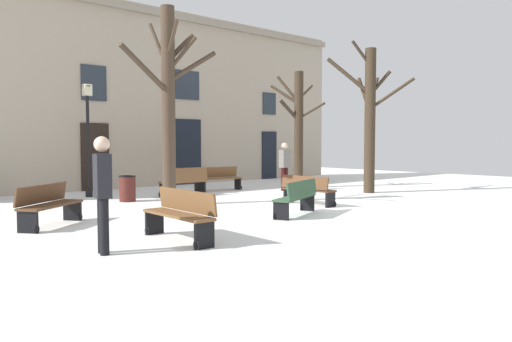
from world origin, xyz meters
The scene contains 15 objects.
ground_plane centered at (0.00, 0.00, 0.00)m, with size 32.36×32.36×0.00m, color white.
building_facade centered at (-0.02, 7.99, 3.54)m, with size 20.22×0.60×6.99m.
tree_center centered at (4.03, 3.70, 2.35)m, with size 2.04×2.19×4.40m.
tree_left_of_center centered at (-2.49, 2.35, 2.90)m, with size 2.88×2.02×5.42m.
tree_foreground centered at (4.46, 0.75, 2.66)m, with size 2.40×2.48×5.16m.
streetlamp centered at (-3.31, 5.82, 2.22)m, with size 0.30×0.30×3.62m.
litter_bin centered at (-2.95, 3.92, 0.38)m, with size 0.50×0.50×0.76m.
bench_far_corner centered at (-4.99, -2.04, 0.48)m, with size 0.49×1.87×0.90m.
bench_by_litter_bin centered at (0.39, -0.15, 0.43)m, with size 0.54×1.66×0.82m.
bench_back_to_back_left centered at (-0.90, 4.05, 0.46)m, with size 1.61×0.54×0.92m.
bench_back_to_back_right centered at (-6.20, 1.02, 0.45)m, with size 1.65×1.44×0.87m.
bench_facing_shops centered at (-1.23, -1.31, 0.44)m, with size 1.84×1.08×0.84m.
bench_near_lamp centered at (0.99, 4.76, 0.45)m, with size 1.84×0.63×0.85m.
person_near_bench centered at (-6.47, -2.15, 1.03)m, with size 0.30×0.42×1.84m.
person_by_shop_door centered at (2.82, 3.20, 0.96)m, with size 0.40×0.26×1.72m.
Camera 1 is at (-9.80, -9.50, 1.75)m, focal length 35.05 mm.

